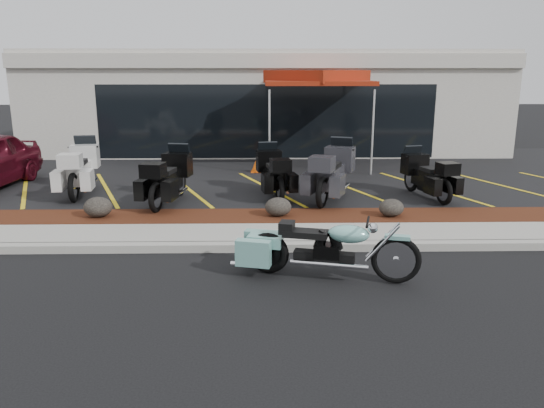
{
  "coord_description": "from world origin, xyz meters",
  "views": [
    {
      "loc": [
        -0.2,
        -8.5,
        3.27
      ],
      "look_at": [
        -0.0,
        1.2,
        0.82
      ],
      "focal_mm": 35.0,
      "sensor_mm": 36.0,
      "label": 1
    }
  ],
  "objects_px": {
    "hero_cruiser": "(396,253)",
    "touring_white": "(87,161)",
    "traffic_cone": "(257,165)",
    "popup_canopy": "(317,79)"
  },
  "relations": [
    {
      "from": "traffic_cone",
      "to": "popup_canopy",
      "type": "bearing_deg",
      "value": 28.97
    },
    {
      "from": "hero_cruiser",
      "to": "touring_white",
      "type": "height_order",
      "value": "touring_white"
    },
    {
      "from": "hero_cruiser",
      "to": "traffic_cone",
      "type": "distance_m",
      "value": 9.03
    },
    {
      "from": "hero_cruiser",
      "to": "touring_white",
      "type": "distance_m",
      "value": 9.54
    },
    {
      "from": "touring_white",
      "to": "popup_canopy",
      "type": "relative_size",
      "value": 0.57
    },
    {
      "from": "traffic_cone",
      "to": "popup_canopy",
      "type": "xyz_separation_m",
      "value": [
        1.96,
        1.09,
        2.61
      ]
    },
    {
      "from": "touring_white",
      "to": "popup_canopy",
      "type": "xyz_separation_m",
      "value": [
        6.58,
        3.22,
        2.13
      ]
    },
    {
      "from": "popup_canopy",
      "to": "touring_white",
      "type": "bearing_deg",
      "value": -174.33
    },
    {
      "from": "touring_white",
      "to": "traffic_cone",
      "type": "height_order",
      "value": "touring_white"
    },
    {
      "from": "hero_cruiser",
      "to": "touring_white",
      "type": "bearing_deg",
      "value": 150.34
    }
  ]
}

